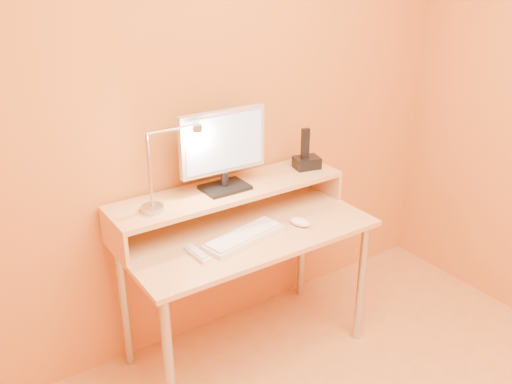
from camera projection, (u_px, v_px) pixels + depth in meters
wall_back at (209, 106)px, 2.60m from camera, size 3.00×0.04×2.50m
desk_leg_fl at (169, 366)px, 2.26m from camera, size 0.04×0.04×0.69m
desk_leg_fr at (361, 284)px, 2.82m from camera, size 0.04×0.04×0.69m
desk_leg_bl at (124, 306)px, 2.64m from camera, size 0.04×0.04×0.69m
desk_leg_br at (302, 244)px, 3.20m from camera, size 0.04×0.04×0.69m
desk_lower at (246, 231)px, 2.58m from camera, size 1.20×0.60×0.02m
shelf_riser_left at (114, 237)px, 2.36m from camera, size 0.02×0.30×0.14m
shelf_riser_right at (322, 180)px, 2.96m from camera, size 0.02×0.30×0.14m
desk_shelf at (229, 190)px, 2.63m from camera, size 1.20×0.30×0.02m
monitor_foot at (225, 187)px, 2.61m from camera, size 0.22×0.16×0.02m
monitor_neck at (225, 179)px, 2.59m from camera, size 0.04×0.04×0.07m
monitor_panel at (223, 142)px, 2.52m from camera, size 0.44×0.05×0.30m
monitor_back at (220, 140)px, 2.54m from camera, size 0.39×0.02×0.25m
monitor_screen at (225, 143)px, 2.51m from camera, size 0.40×0.02×0.26m
lamp_base at (152, 208)px, 2.39m from camera, size 0.10×0.10×0.02m
lamp_post at (149, 171)px, 2.31m from camera, size 0.01×0.01×0.33m
lamp_arm at (172, 129)px, 2.31m from camera, size 0.24×0.01×0.01m
lamp_head at (197, 128)px, 2.37m from camera, size 0.04×0.04×0.03m
lamp_bulb at (197, 132)px, 2.38m from camera, size 0.03×0.03×0.00m
phone_dock at (307, 163)px, 2.86m from camera, size 0.15×0.13×0.06m
phone_handset at (305, 143)px, 2.80m from camera, size 0.04×0.03×0.16m
phone_led at (319, 164)px, 2.84m from camera, size 0.01×0.00×0.04m
keyboard at (244, 237)px, 2.48m from camera, size 0.42×0.21×0.02m
mouse at (300, 222)px, 2.60m from camera, size 0.09×0.12×0.04m
remote_control at (197, 254)px, 2.35m from camera, size 0.05×0.17×0.02m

